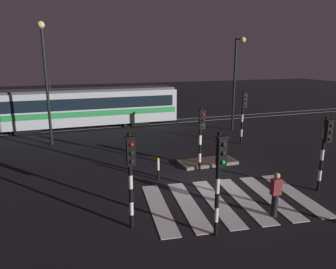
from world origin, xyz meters
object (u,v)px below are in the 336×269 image
street_lamp_trackside_right (236,73)px  pedestrian_waiting_at_kerb (275,195)px  traffic_light_corner_near_left (131,167)px  bollard_island_edge (158,169)px  street_lamp_trackside_left (45,71)px  tram (82,107)px  traffic_light_kerb_mid_left (219,170)px  traffic_light_median_centre (201,130)px  traffic_light_corner_near_right (325,143)px  traffic_light_corner_far_right (243,110)px

street_lamp_trackside_right → pedestrian_waiting_at_kerb: bearing=-115.2°
traffic_light_corner_near_left → bollard_island_edge: size_ratio=3.03×
pedestrian_waiting_at_kerb → traffic_light_corner_near_left: bearing=169.8°
street_lamp_trackside_left → pedestrian_waiting_at_kerb: (7.73, -13.05, -4.02)m
tram → bollard_island_edge: size_ratio=14.38×
traffic_light_kerb_mid_left → traffic_light_corner_near_left: bearing=150.4°
traffic_light_median_centre → tram: size_ratio=0.21×
traffic_light_median_centre → street_lamp_trackside_right: size_ratio=0.46×
traffic_light_median_centre → traffic_light_corner_near_right: bearing=-46.3°
street_lamp_trackside_left → pedestrian_waiting_at_kerb: size_ratio=4.57×
street_lamp_trackside_right → traffic_light_corner_near_left: bearing=-133.1°
pedestrian_waiting_at_kerb → bollard_island_edge: (-2.91, 4.84, -0.32)m
traffic_light_corner_near_left → traffic_light_corner_near_right: bearing=2.0°
traffic_light_median_centre → bollard_island_edge: bearing=-170.0°
traffic_light_corner_near_right → bollard_island_edge: 7.43m
traffic_light_median_centre → traffic_light_corner_near_left: (-4.60, -4.35, 0.03)m
traffic_light_corner_near_left → pedestrian_waiting_at_kerb: (5.10, -0.91, -1.34)m
traffic_light_median_centre → traffic_light_kerb_mid_left: bearing=-110.2°
street_lamp_trackside_left → traffic_light_corner_near_left: bearing=-77.8°
street_lamp_trackside_left → street_lamp_trackside_right: (13.76, -0.22, -0.34)m
traffic_light_corner_far_right → tram: size_ratio=0.22×
traffic_light_corner_near_left → pedestrian_waiting_at_kerb: 5.35m
traffic_light_corner_far_right → street_lamp_trackside_left: size_ratio=0.45×
traffic_light_corner_far_right → street_lamp_trackside_left: street_lamp_trackside_left is taller
traffic_light_corner_near_left → street_lamp_trackside_left: 12.70m
street_lamp_trackside_left → traffic_light_kerb_mid_left: bearing=-69.3°
traffic_light_corner_near_left → street_lamp_trackside_left: size_ratio=0.43×
traffic_light_corner_near_right → tram: (-8.61, 16.85, -0.43)m
traffic_light_corner_near_right → traffic_light_corner_near_left: size_ratio=0.98×
bollard_island_edge → traffic_light_corner_near_left: bearing=-119.2°
street_lamp_trackside_right → tram: bearing=155.1°
traffic_light_kerb_mid_left → tram: size_ratio=0.22×
traffic_light_corner_far_right → street_lamp_trackside_right: size_ratio=0.49×
traffic_light_corner_near_right → traffic_light_corner_near_left: traffic_light_corner_near_left is taller
traffic_light_corner_near_left → street_lamp_trackside_right: street_lamp_trackside_right is taller
traffic_light_median_centre → street_lamp_trackside_right: street_lamp_trackside_right is taller
street_lamp_trackside_left → pedestrian_waiting_at_kerb: bearing=-59.4°
traffic_light_kerb_mid_left → traffic_light_median_centre: bearing=69.8°
tram → bollard_island_edge: (2.34, -13.23, -1.19)m
traffic_light_corner_near_left → tram: size_ratio=0.21×
tram → pedestrian_waiting_at_kerb: 18.83m
traffic_light_corner_near_right → pedestrian_waiting_at_kerb: bearing=-160.1°
street_lamp_trackside_right → bollard_island_edge: size_ratio=6.49×
traffic_light_corner_near_right → traffic_light_corner_near_left: bearing=-178.0°
traffic_light_kerb_mid_left → pedestrian_waiting_at_kerb: (2.62, 0.50, -1.44)m
traffic_light_corner_near_left → tram: (-0.15, 17.15, -0.47)m
street_lamp_trackside_right → pedestrian_waiting_at_kerb: 14.65m
traffic_light_kerb_mid_left → bollard_island_edge: (-0.29, 5.33, -1.75)m
street_lamp_trackside_right → tram: street_lamp_trackside_right is taller
street_lamp_trackside_left → traffic_light_median_centre: bearing=-47.1°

